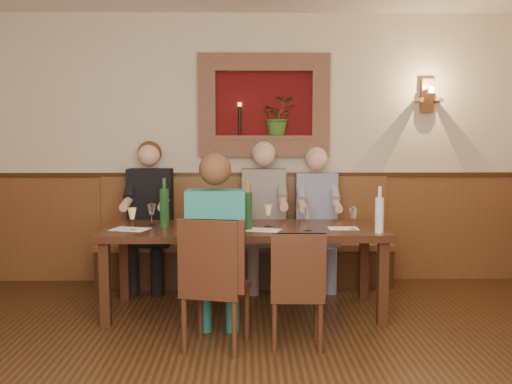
# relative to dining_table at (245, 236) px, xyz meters

# --- Properties ---
(room_shell) EXTENTS (6.04, 6.04, 2.82)m
(room_shell) POSITION_rel_dining_table_xyz_m (0.00, -1.85, 1.21)
(room_shell) COLOR beige
(room_shell) RESTS_ON ground
(wainscoting) EXTENTS (6.02, 6.02, 1.15)m
(wainscoting) POSITION_rel_dining_table_xyz_m (0.00, -1.85, -0.09)
(wainscoting) COLOR brown
(wainscoting) RESTS_ON ground
(wall_niche) EXTENTS (1.36, 0.30, 1.06)m
(wall_niche) POSITION_rel_dining_table_xyz_m (0.24, 1.09, 1.13)
(wall_niche) COLOR #500B0B
(wall_niche) RESTS_ON ground
(wall_sconce) EXTENTS (0.25, 0.20, 0.35)m
(wall_sconce) POSITION_rel_dining_table_xyz_m (1.90, 1.08, 1.27)
(wall_sconce) COLOR brown
(wall_sconce) RESTS_ON ground
(dining_table) EXTENTS (2.40, 0.90, 0.75)m
(dining_table) POSITION_rel_dining_table_xyz_m (0.00, 0.00, 0.00)
(dining_table) COLOR #331A0F
(dining_table) RESTS_ON ground
(bench) EXTENTS (3.00, 0.45, 1.11)m
(bench) POSITION_rel_dining_table_xyz_m (0.00, 0.94, -0.35)
(bench) COLOR #381E0F
(bench) RESTS_ON ground
(chair_near_left) EXTENTS (0.52, 0.52, 0.97)m
(chair_near_left) POSITION_rel_dining_table_xyz_m (-0.21, -0.85, -0.39)
(chair_near_left) COLOR #331A0F
(chair_near_left) RESTS_ON ground
(chair_near_right) EXTENTS (0.39, 0.39, 0.86)m
(chair_near_right) POSITION_rel_dining_table_xyz_m (0.38, -0.82, -0.42)
(chair_near_right) COLOR #331A0F
(chair_near_right) RESTS_ON ground
(person_bench_left) EXTENTS (0.45, 0.55, 1.48)m
(person_bench_left) POSITION_rel_dining_table_xyz_m (-0.96, 0.84, -0.06)
(person_bench_left) COLOR black
(person_bench_left) RESTS_ON ground
(person_bench_mid) EXTENTS (0.44, 0.54, 1.48)m
(person_bench_mid) POSITION_rel_dining_table_xyz_m (0.19, 0.84, -0.06)
(person_bench_mid) COLOR #595451
(person_bench_mid) RESTS_ON ground
(person_bench_right) EXTENTS (0.42, 0.51, 1.42)m
(person_bench_right) POSITION_rel_dining_table_xyz_m (0.73, 0.84, -0.09)
(person_bench_right) COLOR navy
(person_bench_right) RESTS_ON ground
(person_chair_front) EXTENTS (0.42, 0.51, 1.42)m
(person_chair_front) POSITION_rel_dining_table_xyz_m (-0.20, -0.78, -0.09)
(person_chair_front) COLOR #1B6161
(person_chair_front) RESTS_ON ground
(spittoon_bucket) EXTENTS (0.29, 0.29, 0.25)m
(spittoon_bucket) POSITION_rel_dining_table_xyz_m (-0.12, -0.17, 0.20)
(spittoon_bucket) COLOR red
(spittoon_bucket) RESTS_ON dining_table
(wine_bottle_green_a) EXTENTS (0.09, 0.09, 0.41)m
(wine_bottle_green_a) POSITION_rel_dining_table_xyz_m (0.03, -0.13, 0.24)
(wine_bottle_green_a) COLOR #19471E
(wine_bottle_green_a) RESTS_ON dining_table
(wine_bottle_green_b) EXTENTS (0.10, 0.10, 0.42)m
(wine_bottle_green_b) POSITION_rel_dining_table_xyz_m (-0.69, 0.03, 0.25)
(wine_bottle_green_b) COLOR #19471E
(wine_bottle_green_b) RESTS_ON dining_table
(water_bottle) EXTENTS (0.08, 0.08, 0.38)m
(water_bottle) POSITION_rel_dining_table_xyz_m (1.10, -0.30, 0.23)
(water_bottle) COLOR silver
(water_bottle) RESTS_ON dining_table
(tasting_sheet_a) EXTENTS (0.35, 0.29, 0.00)m
(tasting_sheet_a) POSITION_rel_dining_table_xyz_m (-0.97, -0.10, 0.08)
(tasting_sheet_a) COLOR white
(tasting_sheet_a) RESTS_ON dining_table
(tasting_sheet_b) EXTENTS (0.32, 0.27, 0.00)m
(tasting_sheet_b) POSITION_rel_dining_table_xyz_m (0.16, -0.17, 0.08)
(tasting_sheet_b) COLOR white
(tasting_sheet_b) RESTS_ON dining_table
(tasting_sheet_c) EXTENTS (0.25, 0.18, 0.00)m
(tasting_sheet_c) POSITION_rel_dining_table_xyz_m (0.84, -0.09, 0.08)
(tasting_sheet_c) COLOR white
(tasting_sheet_c) RESTS_ON dining_table
(tasting_sheet_d) EXTENTS (0.32, 0.25, 0.00)m
(tasting_sheet_d) POSITION_rel_dining_table_xyz_m (-0.33, -0.27, 0.08)
(tasting_sheet_d) COLOR white
(tasting_sheet_d) RESTS_ON dining_table
(wine_glass_0) EXTENTS (0.08, 0.08, 0.19)m
(wine_glass_0) POSITION_rel_dining_table_xyz_m (-0.04, -0.12, 0.17)
(wine_glass_0) COLOR #F7FC96
(wine_glass_0) RESTS_ON dining_table
(wine_glass_1) EXTENTS (0.08, 0.08, 0.19)m
(wine_glass_1) POSITION_rel_dining_table_xyz_m (-0.36, 0.13, 0.17)
(wine_glass_1) COLOR white
(wine_glass_1) RESTS_ON dining_table
(wine_glass_2) EXTENTS (0.08, 0.08, 0.19)m
(wine_glass_2) POSITION_rel_dining_table_xyz_m (-0.82, 0.12, 0.17)
(wine_glass_2) COLOR white
(wine_glass_2) RESTS_ON dining_table
(wine_glass_3) EXTENTS (0.08, 0.08, 0.19)m
(wine_glass_3) POSITION_rel_dining_table_xyz_m (0.21, 0.05, 0.17)
(wine_glass_3) COLOR #F7FC96
(wine_glass_3) RESTS_ON dining_table
(wine_glass_4) EXTENTS (0.08, 0.08, 0.19)m
(wine_glass_4) POSITION_rel_dining_table_xyz_m (0.53, -0.18, 0.17)
(wine_glass_4) COLOR white
(wine_glass_4) RESTS_ON dining_table
(wine_glass_5) EXTENTS (0.08, 0.08, 0.19)m
(wine_glass_5) POSITION_rel_dining_table_xyz_m (-0.14, -0.24, 0.17)
(wine_glass_5) COLOR #F7FC96
(wine_glass_5) RESTS_ON dining_table
(wine_glass_6) EXTENTS (0.08, 0.08, 0.19)m
(wine_glass_6) POSITION_rel_dining_table_xyz_m (0.91, -0.15, 0.17)
(wine_glass_6) COLOR white
(wine_glass_6) RESTS_ON dining_table
(wine_glass_7) EXTENTS (0.08, 0.08, 0.19)m
(wine_glass_7) POSITION_rel_dining_table_xyz_m (-0.94, -0.16, 0.17)
(wine_glass_7) COLOR #F7FC96
(wine_glass_7) RESTS_ON dining_table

